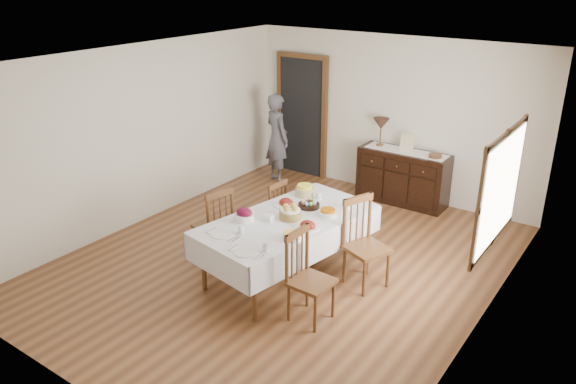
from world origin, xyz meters
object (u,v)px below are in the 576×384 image
Objects in this scene: dining_table at (288,225)px; person at (277,135)px; table_lamp at (381,125)px; chair_left_far at (271,211)px; chair_right_near at (307,276)px; chair_right_far at (364,242)px; sideboard at (403,177)px; chair_left_near at (215,224)px.

person is at bearing 138.29° from dining_table.
person is 3.64× the size of table_lamp.
chair_right_near reaches higher than chair_left_far.
person is at bearing -142.15° from chair_left_far.
dining_table is at bearing 134.64° from chair_right_far.
chair_left_far is 2.43m from person.
chair_right_near is 0.71× the size of sideboard.
person is (-2.04, 2.58, 0.16)m from dining_table.
chair_right_near reaches higher than dining_table.
chair_left_near is 0.93× the size of chair_right_far.
sideboard is (-0.51, 3.57, -0.08)m from chair_right_near.
chair_right_far is 2.92m from table_lamp.
table_lamp is at bearing 175.94° from sideboard.
chair_right_near reaches higher than chair_left_near.
sideboard is at bearing -4.06° from table_lamp.
table_lamp is at bearing 17.04° from chair_right_near.
table_lamp is at bearing -177.38° from chair_left_near.
table_lamp reaches higher than chair_left_near.
chair_right_far is (0.86, 0.36, -0.13)m from dining_table.
chair_left_far is 2.01× the size of table_lamp.
dining_table is 2.60× the size of chair_left_far.
chair_right_near is 0.94× the size of chair_right_far.
table_lamp is (1.78, 0.40, 0.38)m from person.
chair_left_near is at bearing 78.48° from chair_right_near.
chair_right_near reaches higher than sideboard.
chair_right_near is (1.39, -1.22, 0.05)m from chair_left_far.
chair_left_far is 0.85× the size of chair_right_far.
person is 1.86m from table_lamp.
table_lamp is at bearing -143.53° from person.
dining_table is at bearing 50.19° from chair_right_near.
person is at bearing -144.03° from chair_left_near.
sideboard is at bearing 10.19° from chair_right_near.
chair_right_near is at bearing -31.92° from dining_table.
dining_table is at bearing -93.66° from sideboard.
sideboard is at bearing 174.95° from chair_left_near.
table_lamp is at bearing 105.03° from dining_table.
dining_table is 0.95m from chair_right_near.
table_lamp reaches higher than dining_table.
chair_right_near is 3.61m from sideboard.
chair_left_far is 0.90× the size of chair_right_near.
chair_right_near is 0.61× the size of person.
chair_right_near is at bearing 154.41° from person.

